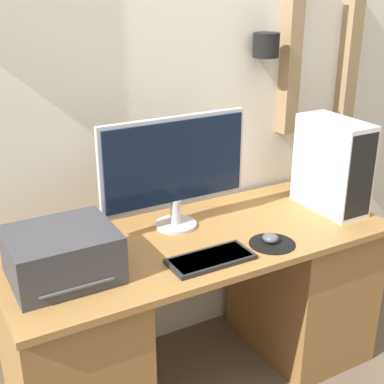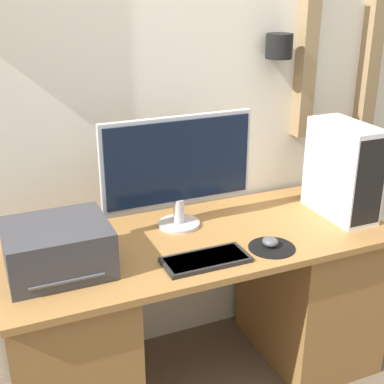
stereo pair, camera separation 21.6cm
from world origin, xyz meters
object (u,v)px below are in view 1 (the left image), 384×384
monitor (175,166)px  mouse (270,238)px  computer_tower (333,165)px  printer (62,255)px  keyboard (211,259)px

monitor → mouse: size_ratio=9.59×
mouse → computer_tower: size_ratio=0.16×
monitor → printer: monitor is taller
mouse → printer: printer is taller
monitor → keyboard: 0.46m
keyboard → computer_tower: size_ratio=0.79×
mouse → computer_tower: computer_tower is taller
mouse → computer_tower: (0.48, 0.16, 0.20)m
computer_tower → printer: bearing=-179.9°
monitor → printer: bearing=-161.9°
computer_tower → mouse: bearing=-161.3°
monitor → computer_tower: size_ratio=1.57×
keyboard → computer_tower: (0.78, 0.17, 0.21)m
monitor → keyboard: size_ratio=2.00×
keyboard → printer: (-0.55, 0.17, 0.08)m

